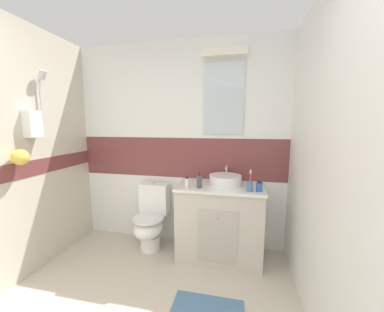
% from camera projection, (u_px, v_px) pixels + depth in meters
% --- Properties ---
extents(wall_back_tiled, '(3.20, 0.20, 2.50)m').
position_uv_depth(wall_back_tiled, '(180.00, 145.00, 2.75)').
color(wall_back_tiled, white).
rests_on(wall_back_tiled, ground_plane).
extents(wall_right_plain, '(0.10, 3.48, 2.50)m').
position_uv_depth(wall_right_plain, '(346.00, 171.00, 1.27)').
color(wall_right_plain, white).
rests_on(wall_right_plain, ground_plane).
extents(vanity_cabinet, '(0.94, 0.53, 0.85)m').
position_uv_depth(vanity_cabinet, '(220.00, 221.00, 2.47)').
color(vanity_cabinet, beige).
rests_on(vanity_cabinet, ground_plane).
extents(sink_basin, '(0.36, 0.40, 0.19)m').
position_uv_depth(sink_basin, '(225.00, 179.00, 2.42)').
color(sink_basin, white).
rests_on(sink_basin, vanity_cabinet).
extents(toilet, '(0.37, 0.50, 0.80)m').
position_uv_depth(toilet, '(151.00, 219.00, 2.66)').
color(toilet, white).
rests_on(toilet, ground_plane).
extents(toothbrush_cup, '(0.06, 0.06, 0.22)m').
position_uv_depth(toothbrush_cup, '(250.00, 185.00, 2.18)').
color(toothbrush_cup, '#4C7299').
rests_on(toothbrush_cup, vanity_cabinet).
extents(soap_dispenser, '(0.06, 0.06, 0.17)m').
position_uv_depth(soap_dispenser, '(199.00, 182.00, 2.29)').
color(soap_dispenser, '#4C4C51').
rests_on(soap_dispenser, vanity_cabinet).
extents(perfume_flask_small, '(0.04, 0.03, 0.12)m').
position_uv_depth(perfume_flask_small, '(187.00, 182.00, 2.31)').
color(perfume_flask_small, white).
rests_on(perfume_flask_small, vanity_cabinet).
extents(lotion_bottle_short, '(0.06, 0.06, 0.11)m').
position_uv_depth(lotion_bottle_short, '(259.00, 187.00, 2.17)').
color(lotion_bottle_short, '#2659B2').
rests_on(lotion_bottle_short, vanity_cabinet).
extents(bath_mat, '(0.59, 0.34, 0.01)m').
position_uv_depth(bath_mat, '(207.00, 312.00, 1.77)').
color(bath_mat, '#4C7299').
rests_on(bath_mat, ground_plane).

